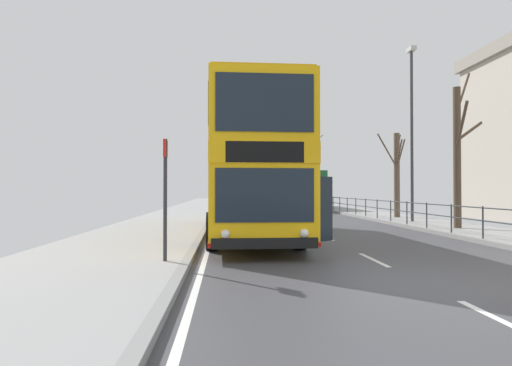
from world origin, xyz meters
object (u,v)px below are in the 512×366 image
at_px(double_decker_bus_main, 248,169).
at_px(bare_tree_far_01, 397,173).
at_px(background_bus_far_lane, 299,189).
at_px(street_lamp_far_side, 412,121).
at_px(bus_stop_sign_near, 165,185).
at_px(bare_tree_far_00, 458,152).
at_px(bare_tree_far_02, 309,171).

bearing_deg(double_decker_bus_main, bare_tree_far_01, 42.36).
bearing_deg(bare_tree_far_01, background_bus_far_lane, 103.02).
relative_size(double_decker_bus_main, street_lamp_far_side, 1.40).
xyz_separation_m(bus_stop_sign_near, street_lamp_far_side, (10.16, 10.92, 3.20)).
height_order(street_lamp_far_side, bare_tree_far_00, street_lamp_far_side).
xyz_separation_m(double_decker_bus_main, bare_tree_far_01, (8.56, 7.80, 0.19)).
bearing_deg(bus_stop_sign_near, bare_tree_far_01, 52.64).
xyz_separation_m(double_decker_bus_main, bare_tree_far_00, (8.37, 1.14, 0.76)).
xyz_separation_m(double_decker_bus_main, background_bus_far_lane, (5.42, 21.38, -0.69)).
bearing_deg(street_lamp_far_side, bare_tree_far_00, -86.12).
relative_size(background_bus_far_lane, bare_tree_far_00, 1.65).
bearing_deg(background_bus_far_lane, street_lamp_far_side, -80.73).
bearing_deg(bare_tree_far_02, background_bus_far_lane, -105.50).
bearing_deg(bare_tree_far_02, street_lamp_far_side, -90.15).
bearing_deg(street_lamp_far_side, bare_tree_far_02, 89.85).
bearing_deg(bare_tree_far_00, bare_tree_far_01, 88.38).
distance_m(background_bus_far_lane, bare_tree_far_00, 20.50).
distance_m(bare_tree_far_01, bare_tree_far_02, 23.59).
height_order(street_lamp_far_side, bare_tree_far_02, street_lamp_far_side).
bearing_deg(street_lamp_far_side, bus_stop_sign_near, -132.94).
bearing_deg(double_decker_bus_main, bare_tree_far_00, 7.77).
height_order(double_decker_bus_main, bare_tree_far_01, bare_tree_far_01).
relative_size(bus_stop_sign_near, bare_tree_far_00, 0.41).
height_order(bare_tree_far_00, bare_tree_far_01, bare_tree_far_00).
relative_size(background_bus_far_lane, bus_stop_sign_near, 4.04).
distance_m(street_lamp_far_side, bare_tree_far_02, 26.55).
relative_size(double_decker_bus_main, bare_tree_far_00, 1.85).
relative_size(street_lamp_far_side, bare_tree_far_00, 1.32).
distance_m(double_decker_bus_main, bare_tree_far_02, 32.44).
relative_size(double_decker_bus_main, bare_tree_far_01, 2.54).
height_order(street_lamp_far_side, bare_tree_far_01, street_lamp_far_side).
height_order(bus_stop_sign_near, bare_tree_far_02, bare_tree_far_02).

